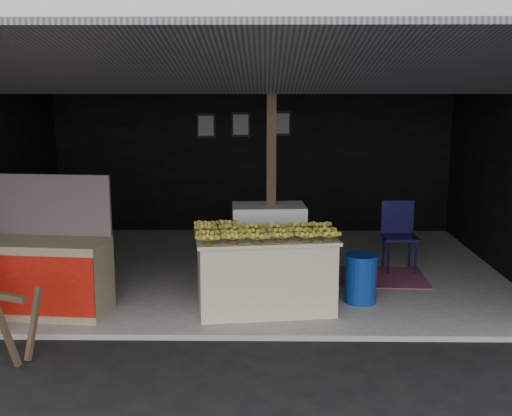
{
  "coord_description": "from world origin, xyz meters",
  "views": [
    {
      "loc": [
        0.22,
        -6.19,
        2.54
      ],
      "look_at": [
        0.11,
        1.53,
        1.1
      ],
      "focal_mm": 45.0,
      "sensor_mm": 36.0,
      "label": 1
    }
  ],
  "objects_px": {
    "banana_table": "(265,272)",
    "water_barrel": "(361,280)",
    "neighbor_stall": "(40,273)",
    "white_crate": "(269,244)",
    "plastic_chair": "(399,229)"
  },
  "relations": [
    {
      "from": "banana_table",
      "to": "water_barrel",
      "type": "relative_size",
      "value": 3.07
    },
    {
      "from": "banana_table",
      "to": "neighbor_stall",
      "type": "height_order",
      "value": "neighbor_stall"
    },
    {
      "from": "neighbor_stall",
      "to": "banana_table",
      "type": "bearing_deg",
      "value": 9.69
    },
    {
      "from": "neighbor_stall",
      "to": "white_crate",
      "type": "bearing_deg",
      "value": 30.11
    },
    {
      "from": "white_crate",
      "to": "plastic_chair",
      "type": "xyz_separation_m",
      "value": [
        1.8,
        0.67,
        0.05
      ]
    },
    {
      "from": "banana_table",
      "to": "white_crate",
      "type": "relative_size",
      "value": 1.64
    },
    {
      "from": "banana_table",
      "to": "plastic_chair",
      "type": "distance_m",
      "value": 2.49
    },
    {
      "from": "banana_table",
      "to": "neighbor_stall",
      "type": "bearing_deg",
      "value": 176.28
    },
    {
      "from": "neighbor_stall",
      "to": "plastic_chair",
      "type": "height_order",
      "value": "neighbor_stall"
    },
    {
      "from": "water_barrel",
      "to": "plastic_chair",
      "type": "distance_m",
      "value": 1.64
    },
    {
      "from": "plastic_chair",
      "to": "white_crate",
      "type": "bearing_deg",
      "value": -160.08
    },
    {
      "from": "white_crate",
      "to": "water_barrel",
      "type": "xyz_separation_m",
      "value": [
        1.08,
        -0.77,
        -0.24
      ]
    },
    {
      "from": "plastic_chair",
      "to": "banana_table",
      "type": "bearing_deg",
      "value": -138.72
    },
    {
      "from": "banana_table",
      "to": "plastic_chair",
      "type": "xyz_separation_m",
      "value": [
        1.85,
        1.66,
        0.13
      ]
    },
    {
      "from": "white_crate",
      "to": "water_barrel",
      "type": "relative_size",
      "value": 1.88
    }
  ]
}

